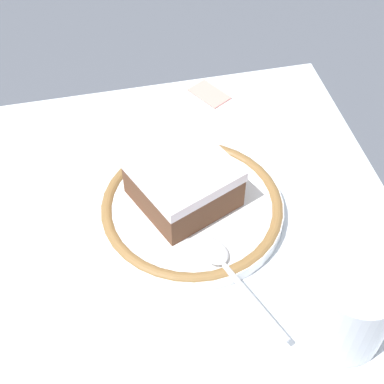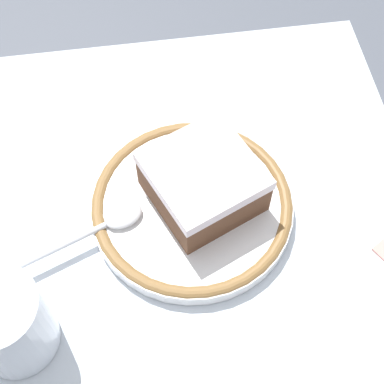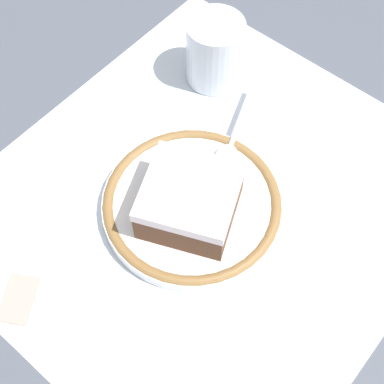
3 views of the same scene
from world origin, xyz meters
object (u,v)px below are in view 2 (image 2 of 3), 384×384
(cup, at_px, (9,326))
(plate, at_px, (192,206))
(cake_slice, at_px, (203,183))
(spoon, at_px, (107,224))

(cup, bearing_deg, plate, -147.83)
(cake_slice, bearing_deg, plate, 26.52)
(plate, height_order, cake_slice, cake_slice)
(spoon, xyz_separation_m, cup, (0.08, 0.09, 0.02))
(cake_slice, relative_size, cup, 1.45)
(spoon, bearing_deg, plate, -171.12)
(spoon, bearing_deg, cake_slice, -168.81)
(plate, relative_size, cake_slice, 1.58)
(cake_slice, distance_m, spoon, 0.09)
(plate, xyz_separation_m, spoon, (0.08, 0.01, 0.01))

